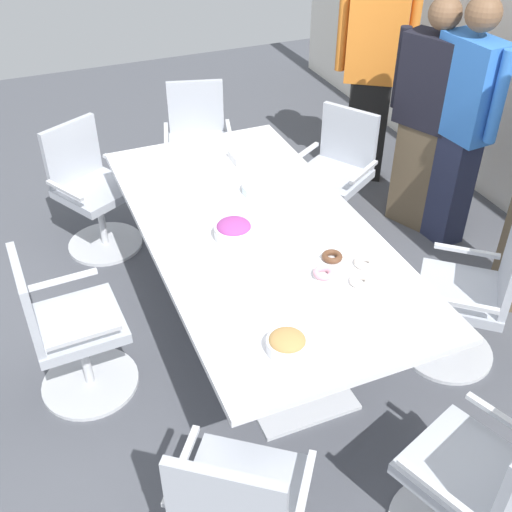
% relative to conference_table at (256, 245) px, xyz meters
% --- Properties ---
extents(ground_plane, '(10.00, 10.00, 0.01)m').
position_rel_conference_table_xyz_m(ground_plane, '(0.00, 0.00, -0.63)').
color(ground_plane, '#4C4F56').
extents(conference_table, '(2.40, 1.20, 0.75)m').
position_rel_conference_table_xyz_m(conference_table, '(0.00, 0.00, 0.00)').
color(conference_table, silver).
rests_on(conference_table, ground).
extents(office_chair_0, '(0.69, 0.69, 0.91)m').
position_rel_conference_table_xyz_m(office_chair_0, '(1.64, 0.30, -0.22)').
color(office_chair_0, silver).
rests_on(office_chair_0, ground).
extents(office_chair_1, '(0.76, 0.76, 0.91)m').
position_rel_conference_table_xyz_m(office_chair_1, '(0.68, 1.01, -0.22)').
color(office_chair_1, silver).
rests_on(office_chair_1, ground).
extents(office_chair_2, '(0.74, 0.74, 0.91)m').
position_rel_conference_table_xyz_m(office_chair_2, '(-0.82, 0.97, -0.22)').
color(office_chair_2, silver).
rests_on(office_chair_2, ground).
extents(office_chair_3, '(0.66, 0.66, 0.91)m').
position_rel_conference_table_xyz_m(office_chair_3, '(-1.68, 0.20, -0.22)').
color(office_chair_3, silver).
rests_on(office_chair_3, ground).
extents(office_chair_4, '(0.73, 0.73, 0.91)m').
position_rel_conference_table_xyz_m(office_chair_4, '(-1.29, -0.72, -0.22)').
color(office_chair_4, silver).
rests_on(office_chair_4, ground).
extents(office_chair_5, '(0.57, 0.57, 0.91)m').
position_rel_conference_table_xyz_m(office_chair_5, '(0.08, -1.10, -0.22)').
color(office_chair_5, silver).
rests_on(office_chair_5, ground).
extents(person_standing_0, '(0.43, 0.55, 1.79)m').
position_rel_conference_table_xyz_m(person_standing_0, '(-1.44, 1.60, 0.31)').
color(person_standing_0, black).
rests_on(person_standing_0, ground).
extents(person_standing_1, '(0.59, 0.37, 1.68)m').
position_rel_conference_table_xyz_m(person_standing_1, '(-0.67, 1.58, 0.24)').
color(person_standing_1, brown).
rests_on(person_standing_1, ground).
extents(person_standing_2, '(0.61, 0.26, 1.74)m').
position_rel_conference_table_xyz_m(person_standing_2, '(-0.41, 1.66, 0.28)').
color(person_standing_2, '#232842').
rests_on(person_standing_2, ground).
extents(snack_bowl_candy_mix, '(0.21, 0.21, 0.11)m').
position_rel_conference_table_xyz_m(snack_bowl_candy_mix, '(0.05, -0.15, 0.18)').
color(snack_bowl_candy_mix, white).
rests_on(snack_bowl_candy_mix, conference_table).
extents(snack_bowl_cookies, '(0.18, 0.18, 0.09)m').
position_rel_conference_table_xyz_m(snack_bowl_cookies, '(0.94, -0.24, 0.17)').
color(snack_bowl_cookies, white).
rests_on(snack_bowl_cookies, conference_table).
extents(donut_platter, '(0.34, 0.34, 0.04)m').
position_rel_conference_table_xyz_m(donut_platter, '(0.55, 0.26, 0.14)').
color(donut_platter, white).
rests_on(donut_platter, conference_table).
extents(plate_stack, '(0.20, 0.20, 0.05)m').
position_rel_conference_table_xyz_m(plate_stack, '(-0.34, 0.16, 0.15)').
color(plate_stack, white).
rests_on(plate_stack, conference_table).
extents(napkin_pile, '(0.17, 0.17, 0.05)m').
position_rel_conference_table_xyz_m(napkin_pile, '(-0.76, 0.23, 0.15)').
color(napkin_pile, white).
rests_on(napkin_pile, conference_table).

